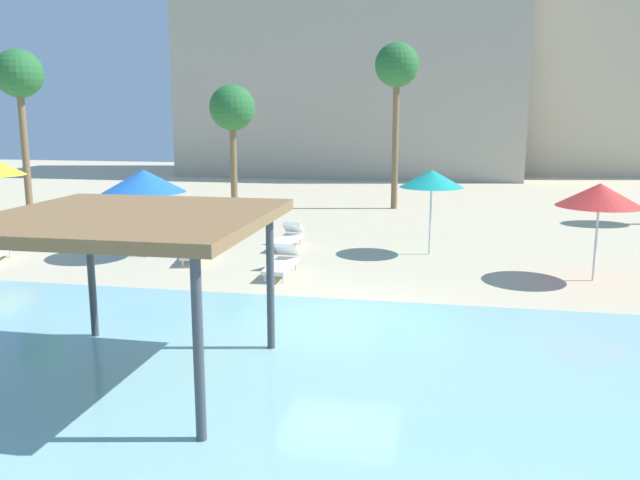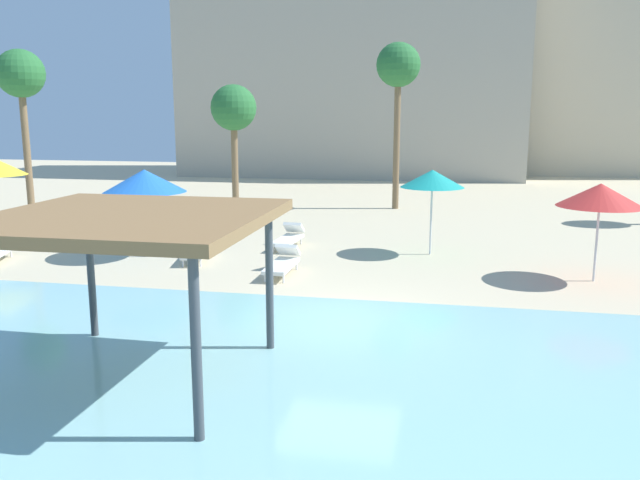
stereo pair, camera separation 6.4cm
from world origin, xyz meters
TOP-DOWN VIEW (x-y plane):
  - ground_plane at (0.00, 0.00)m, footprint 80.00×80.00m
  - lagoon_water at (0.00, -5.25)m, footprint 44.00×13.50m
  - shade_pavilion at (-2.71, -3.65)m, footprint 4.20×4.20m
  - beach_umbrella_teal_0 at (1.61, 6.94)m, footprint 1.90×1.90m
  - beach_umbrella_blue_2 at (-6.63, 4.96)m, footprint 2.41×2.41m
  - beach_umbrella_red_3 at (5.83, 4.51)m, footprint 2.12×2.12m
  - lounge_chair_1 at (-2.84, 7.14)m, footprint 0.71×1.93m
  - lounge_chair_2 at (-2.15, 3.66)m, footprint 0.60×1.90m
  - lounge_chair_4 at (-5.05, 4.87)m, footprint 0.99×1.98m
  - palm_tree_0 at (-0.24, 16.37)m, footprint 1.90×1.90m
  - palm_tree_1 at (-14.72, 11.13)m, footprint 1.90×1.90m
  - palm_tree_3 at (-6.80, 13.74)m, footprint 1.90×1.90m
  - hotel_block_0 at (-4.56, 32.87)m, footprint 22.25×9.45m
  - hotel_block_1 at (9.58, 37.10)m, footprint 21.39×8.27m

SIDE VIEW (x-z plane):
  - ground_plane at x=0.00m, z-range 0.00..0.00m
  - lagoon_water at x=0.00m, z-range 0.00..0.04m
  - lounge_chair_1 at x=-2.84m, z-range -0.04..0.70m
  - lounge_chair_2 at x=-2.15m, z-range -0.04..0.70m
  - lounge_chair_4 at x=-5.05m, z-range -0.04..0.70m
  - beach_umbrella_red_3 at x=5.83m, z-range 0.96..3.47m
  - beach_umbrella_blue_2 at x=-6.63m, z-range 0.97..3.58m
  - beach_umbrella_teal_0 at x=1.61m, z-range 1.02..3.59m
  - shade_pavilion at x=-2.71m, z-range 1.20..3.93m
  - palm_tree_3 at x=-6.80m, z-range 1.63..6.99m
  - palm_tree_1 at x=-14.72m, z-range 2.22..8.90m
  - palm_tree_0 at x=-0.24m, z-range 2.43..9.61m
  - hotel_block_0 at x=-4.56m, z-range 0.00..15.78m
  - hotel_block_1 at x=9.58m, z-range 0.00..16.61m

